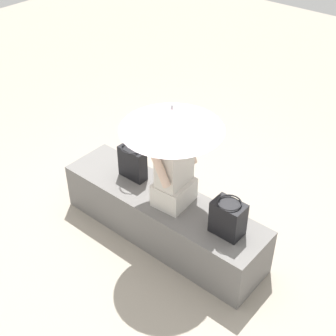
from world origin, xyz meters
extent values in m
plane|color=#9E9384|center=(0.00, 0.00, 0.00)|extent=(14.00, 14.00, 0.00)
cube|color=slate|center=(0.00, 0.00, 0.24)|extent=(2.06, 0.54, 0.48)
cube|color=beige|center=(-0.12, -0.02, 0.59)|extent=(0.30, 0.36, 0.22)
cube|color=beige|center=(-0.12, -0.02, 0.94)|extent=(0.22, 0.33, 0.48)
sphere|color=beige|center=(-0.12, -0.02, 1.28)|extent=(0.20, 0.20, 0.20)
cylinder|color=beige|center=(-0.11, -0.22, 0.96)|extent=(0.20, 0.08, 0.32)
cylinder|color=beige|center=(-0.14, 0.18, 0.96)|extent=(0.20, 0.08, 0.32)
cylinder|color=#B7B7BC|center=(-0.11, 0.00, 0.96)|extent=(0.02, 0.02, 0.96)
cone|color=silver|center=(-0.11, 0.00, 1.34)|extent=(0.85, 0.85, 0.19)
sphere|color=#B7B7BC|center=(-0.11, 0.00, 1.45)|extent=(0.03, 0.03, 0.03)
cube|color=black|center=(0.41, -0.05, 0.64)|extent=(0.27, 0.12, 0.32)
torus|color=black|center=(0.41, -0.05, 0.81)|extent=(0.20, 0.20, 0.01)
cube|color=black|center=(-0.70, 0.00, 0.63)|extent=(0.27, 0.18, 0.31)
torus|color=black|center=(-0.70, 0.00, 0.80)|extent=(0.20, 0.20, 0.01)
camera|label=1|loc=(-2.17, 2.50, 3.25)|focal=50.95mm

